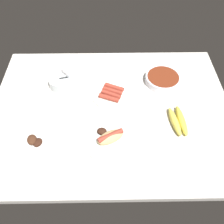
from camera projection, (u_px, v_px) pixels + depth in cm
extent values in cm
cube|color=silver|center=(111.00, 111.00, 120.90)|extent=(120.00, 90.00, 3.00)
cylinder|color=white|center=(163.00, 79.00, 130.19)|extent=(18.87, 18.87, 4.17)
cylinder|color=maroon|center=(163.00, 77.00, 128.88)|extent=(16.99, 16.99, 1.00)
cylinder|color=white|center=(110.00, 140.00, 107.58)|extent=(23.57, 23.57, 1.00)
ellipsoid|color=tan|center=(110.00, 137.00, 105.48)|extent=(13.82, 10.98, 4.40)
cylinder|color=#9E3828|center=(110.00, 136.00, 104.54)|extent=(11.64, 7.49, 2.40)
ellipsoid|color=#381E14|center=(102.00, 131.00, 108.40)|extent=(5.00, 4.36, 2.80)
cylinder|color=white|center=(36.00, 145.00, 105.95)|extent=(18.58, 18.58, 1.00)
ellipsoid|color=#472819|center=(32.00, 140.00, 105.33)|extent=(5.69, 6.41, 3.13)
ellipsoid|color=#381E14|center=(38.00, 142.00, 104.94)|extent=(5.26, 5.74, 2.33)
cylinder|color=white|center=(112.00, 95.00, 125.24)|extent=(20.42, 20.42, 1.00)
cylinder|color=#9E3828|center=(109.00, 98.00, 121.57)|extent=(10.48, 6.03, 2.40)
cylinder|color=#9E3828|center=(111.00, 94.00, 123.13)|extent=(10.37, 6.53, 2.40)
cylinder|color=#9E3828|center=(112.00, 91.00, 124.70)|extent=(10.42, 6.31, 2.40)
cylinder|color=#9E3828|center=(114.00, 87.00, 126.26)|extent=(10.39, 6.43, 2.40)
cylinder|color=silver|center=(62.00, 81.00, 128.32)|extent=(14.44, 14.44, 5.75)
cylinder|color=beige|center=(62.00, 79.00, 127.43)|extent=(12.71, 12.71, 2.59)
cube|color=#B7B7BC|center=(66.00, 75.00, 122.59)|extent=(3.70, 8.99, 13.96)
ellipsoid|color=#E5D14C|center=(175.00, 121.00, 112.65)|extent=(5.64, 16.89, 3.54)
ellipsoid|color=gold|center=(181.00, 120.00, 113.09)|extent=(4.61, 17.72, 3.45)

